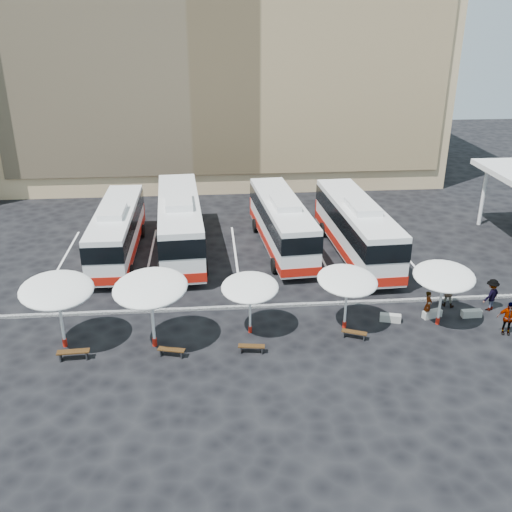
{
  "coord_description": "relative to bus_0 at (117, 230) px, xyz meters",
  "views": [
    {
      "loc": [
        -1.72,
        -28.73,
        15.94
      ],
      "look_at": [
        1.0,
        3.0,
        2.2
      ],
      "focal_mm": 40.0,
      "sensor_mm": 36.0,
      "label": 1
    }
  ],
  "objects": [
    {
      "name": "bus_0",
      "position": [
        0.0,
        0.0,
        0.0
      ],
      "size": [
        2.85,
        12.07,
        3.83
      ],
      "rotation": [
        0.0,
        0.0,
        -0.0
      ],
      "color": "white",
      "rests_on": "ground"
    },
    {
      "name": "ground",
      "position": [
        8.18,
        -9.0,
        -1.96
      ],
      "size": [
        120.0,
        120.0,
        0.0
      ],
      "primitive_type": "plane",
      "color": "black",
      "rests_on": "ground"
    },
    {
      "name": "sunshade_3",
      "position": [
        13.57,
        -11.2,
        0.9
      ],
      "size": [
        3.9,
        3.93,
        3.36
      ],
      "rotation": [
        0.0,
        0.0,
        0.24
      ],
      "color": "white",
      "rests_on": "ground"
    },
    {
      "name": "wood_bench_2",
      "position": [
        8.33,
        -13.22,
        -1.64
      ],
      "size": [
        1.38,
        0.54,
        0.41
      ],
      "rotation": [
        0.0,
        0.0,
        -0.14
      ],
      "color": "#311D0A",
      "rests_on": "ground"
    },
    {
      "name": "conc_bench_0",
      "position": [
        16.28,
        -10.72,
        -1.74
      ],
      "size": [
        1.21,
        0.69,
        0.43
      ],
      "primitive_type": "cube",
      "rotation": [
        0.0,
        0.0,
        -0.28
      ],
      "color": "#979792",
      "rests_on": "ground"
    },
    {
      "name": "sunshade_1",
      "position": [
        3.39,
        -12.14,
        1.37
      ],
      "size": [
        4.65,
        4.68,
        3.92
      ],
      "rotation": [
        0.0,
        0.0,
        -0.28
      ],
      "color": "white",
      "rests_on": "ground"
    },
    {
      "name": "wood_bench_3",
      "position": [
        13.84,
        -12.32,
        -1.64
      ],
      "size": [
        1.35,
        0.85,
        0.41
      ],
      "rotation": [
        0.0,
        0.0,
        -0.41
      ],
      "color": "#311D0A",
      "rests_on": "ground"
    },
    {
      "name": "passenger_2",
      "position": [
        22.02,
        -12.56,
        -1.01
      ],
      "size": [
        1.19,
        0.75,
        1.89
      ],
      "primitive_type": "imported",
      "rotation": [
        0.0,
        0.0,
        -0.28
      ],
      "color": "black",
      "rests_on": "ground"
    },
    {
      "name": "conc_bench_1",
      "position": [
        18.77,
        -10.48,
        -1.74
      ],
      "size": [
        1.19,
        0.68,
        0.42
      ],
      "primitive_type": "cube",
      "rotation": [
        0.0,
        0.0,
        0.29
      ],
      "color": "#979792",
      "rests_on": "ground"
    },
    {
      "name": "wood_bench_1",
      "position": [
        4.31,
        -13.21,
        -1.63
      ],
      "size": [
        1.42,
        0.71,
        0.42
      ],
      "rotation": [
        0.0,
        0.0,
        -0.26
      ],
      "color": "#311D0A",
      "rests_on": "ground"
    },
    {
      "name": "passenger_1",
      "position": [
        20.15,
        -9.24,
        -1.06
      ],
      "size": [
        1.09,
        1.03,
        1.78
      ],
      "primitive_type": "imported",
      "rotation": [
        0.0,
        0.0,
        2.58
      ],
      "color": "black",
      "rests_on": "ground"
    },
    {
      "name": "passenger_3",
      "position": [
        22.37,
        -9.88,
        -0.99
      ],
      "size": [
        1.43,
        1.25,
        1.92
      ],
      "primitive_type": "imported",
      "rotation": [
        0.0,
        0.0,
        3.68
      ],
      "color": "black",
      "rests_on": "ground"
    },
    {
      "name": "bus_3",
      "position": [
        16.6,
        -1.2,
        0.17
      ],
      "size": [
        3.48,
        13.19,
        4.15
      ],
      "rotation": [
        0.0,
        0.0,
        0.04
      ],
      "color": "white",
      "rests_on": "ground"
    },
    {
      "name": "conc_bench_2",
      "position": [
        21.01,
        -10.62,
        -1.75
      ],
      "size": [
        1.13,
        0.39,
        0.42
      ],
      "primitive_type": "cube",
      "rotation": [
        0.0,
        0.0,
        0.01
      ],
      "color": "#979792",
      "rests_on": "ground"
    },
    {
      "name": "sandstone_building",
      "position": [
        8.18,
        22.87,
        10.67
      ],
      "size": [
        42.0,
        18.25,
        29.6
      ],
      "color": "tan",
      "rests_on": "ground"
    },
    {
      "name": "bus_2",
      "position": [
        11.56,
        0.44,
        0.08
      ],
      "size": [
        3.64,
        12.71,
        3.98
      ],
      "rotation": [
        0.0,
        0.0,
        0.08
      ],
      "color": "white",
      "rests_on": "ground"
    },
    {
      "name": "sunshade_2",
      "position": [
        8.41,
        -11.23,
        0.73
      ],
      "size": [
        3.4,
        3.44,
        3.16
      ],
      "rotation": [
        0.0,
        0.0,
        -0.13
      ],
      "color": "white",
      "rests_on": "ground"
    },
    {
      "name": "bay_lines",
      "position": [
        8.18,
        -1.0,
        -1.95
      ],
      "size": [
        24.15,
        12.0,
        0.01
      ],
      "color": "white",
      "rests_on": "ground"
    },
    {
      "name": "bus_1",
      "position": [
        4.32,
        0.52,
        0.24
      ],
      "size": [
        3.77,
        13.72,
        4.31
      ],
      "rotation": [
        0.0,
        0.0,
        0.06
      ],
      "color": "white",
      "rests_on": "ground"
    },
    {
      "name": "sunshade_4",
      "position": [
        18.8,
        -11.23,
        0.96
      ],
      "size": [
        4.09,
        4.12,
        3.43
      ],
      "rotation": [
        0.0,
        0.0,
        -0.29
      ],
      "color": "white",
      "rests_on": "ground"
    },
    {
      "name": "passenger_0",
      "position": [
        18.48,
        -10.45,
        -1.16
      ],
      "size": [
        0.67,
        0.69,
        1.6
      ],
      "primitive_type": "imported",
      "rotation": [
        0.0,
        0.0,
        0.86
      ],
      "color": "black",
      "rests_on": "ground"
    },
    {
      "name": "sunshade_0",
      "position": [
        -1.22,
        -11.8,
        1.28
      ],
      "size": [
        4.84,
        4.86,
        3.81
      ],
      "rotation": [
        0.0,
        0.0,
        0.43
      ],
      "color": "white",
      "rests_on": "ground"
    },
    {
      "name": "curb_divider",
      "position": [
        8.18,
        -8.5,
        -1.88
      ],
      "size": [
        34.0,
        0.25,
        0.15
      ],
      "primitive_type": "cube",
      "color": "black",
      "rests_on": "ground"
    },
    {
      "name": "wood_bench_0",
      "position": [
        -0.51,
        -13.08,
        -1.58
      ],
      "size": [
        1.6,
        0.5,
        0.48
      ],
      "rotation": [
        0.0,
        0.0,
        0.05
      ],
      "color": "#311D0A",
      "rests_on": "ground"
    }
  ]
}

